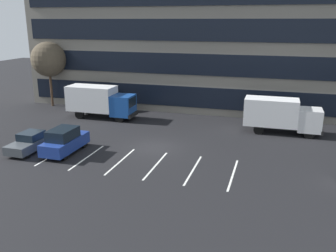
{
  "coord_description": "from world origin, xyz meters",
  "views": [
    {
      "loc": [
        9.38,
        -26.81,
        10.18
      ],
      "look_at": [
        0.67,
        1.78,
        1.4
      ],
      "focal_mm": 38.59,
      "sensor_mm": 36.0,
      "label": 1
    }
  ],
  "objects_px": {
    "box_truck_blue": "(100,100)",
    "suv_navy": "(65,141)",
    "box_truck_white": "(281,114)",
    "sedan_charcoal": "(30,142)",
    "bare_tree": "(49,59)"
  },
  "relations": [
    {
      "from": "bare_tree",
      "to": "suv_navy",
      "type": "bearing_deg",
      "value": -52.84
    },
    {
      "from": "sedan_charcoal",
      "to": "suv_navy",
      "type": "relative_size",
      "value": 0.95
    },
    {
      "from": "suv_navy",
      "to": "bare_tree",
      "type": "bearing_deg",
      "value": 127.16
    },
    {
      "from": "box_truck_blue",
      "to": "bare_tree",
      "type": "bearing_deg",
      "value": 157.27
    },
    {
      "from": "box_truck_blue",
      "to": "suv_navy",
      "type": "xyz_separation_m",
      "value": [
        2.26,
        -10.52,
        -0.95
      ]
    },
    {
      "from": "suv_navy",
      "to": "bare_tree",
      "type": "height_order",
      "value": "bare_tree"
    },
    {
      "from": "box_truck_white",
      "to": "suv_navy",
      "type": "relative_size",
      "value": 1.55
    },
    {
      "from": "suv_navy",
      "to": "sedan_charcoal",
      "type": "bearing_deg",
      "value": -172.11
    },
    {
      "from": "box_truck_blue",
      "to": "suv_navy",
      "type": "height_order",
      "value": "box_truck_blue"
    },
    {
      "from": "sedan_charcoal",
      "to": "bare_tree",
      "type": "relative_size",
      "value": 0.55
    },
    {
      "from": "suv_navy",
      "to": "box_truck_blue",
      "type": "bearing_deg",
      "value": 102.14
    },
    {
      "from": "box_truck_white",
      "to": "bare_tree",
      "type": "relative_size",
      "value": 0.9
    },
    {
      "from": "box_truck_blue",
      "to": "suv_navy",
      "type": "distance_m",
      "value": 10.8
    },
    {
      "from": "box_truck_white",
      "to": "sedan_charcoal",
      "type": "distance_m",
      "value": 22.1
    },
    {
      "from": "box_truck_white",
      "to": "sedan_charcoal",
      "type": "bearing_deg",
      "value": -150.63
    }
  ]
}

